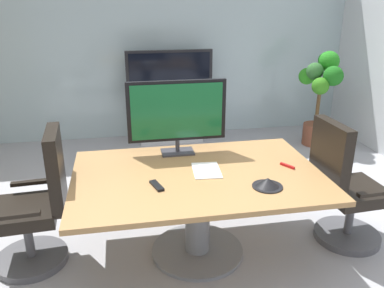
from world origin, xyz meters
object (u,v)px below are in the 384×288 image
remote_control (157,186)px  office_chair_right (343,193)px  conference_table (198,193)px  tv_monitor (177,113)px  potted_plant (321,90)px  office_chair_left (38,211)px  conference_phone (268,183)px  wall_display_unit (170,111)px

remote_control → office_chair_right: bearing=-12.7°
conference_table → tv_monitor: (-0.09, 0.46, 0.53)m
potted_plant → remote_control: (-2.48, -2.34, -0.06)m
office_chair_left → conference_phone: office_chair_left is taller
office_chair_right → wall_display_unit: size_ratio=0.83×
office_chair_left → potted_plant: (3.38, 2.05, 0.33)m
office_chair_right → wall_display_unit: (-1.10, 2.77, -0.01)m
conference_phone → potted_plant: bearing=55.7°
wall_display_unit → potted_plant: size_ratio=1.00×
tv_monitor → office_chair_left: bearing=-163.5°
tv_monitor → conference_phone: 1.00m
potted_plant → remote_control: potted_plant is taller
wall_display_unit → office_chair_right: bearing=-68.4°
office_chair_right → tv_monitor: tv_monitor is taller
conference_phone → remote_control: bearing=169.4°
office_chair_right → remote_control: office_chair_right is taller
office_chair_left → office_chair_right: size_ratio=1.00×
potted_plant → tv_monitor: bearing=-142.5°
office_chair_left → tv_monitor: bearing=102.8°
office_chair_left → potted_plant: potted_plant is taller
office_chair_right → tv_monitor: bearing=65.8°
wall_display_unit → conference_phone: 3.07m
office_chair_left → potted_plant: bearing=117.6°
remote_control → conference_phone: bearing=-27.6°
tv_monitor → conference_phone: (0.54, -0.77, -0.33)m
wall_display_unit → remote_control: 2.94m
office_chair_right → tv_monitor: size_ratio=1.30×
office_chair_right → conference_table: bearing=84.4°
potted_plant → wall_display_unit: bearing=164.7°
office_chair_left → office_chair_right: bearing=82.3°
conference_phone → remote_control: size_ratio=1.29×
wall_display_unit → conference_phone: (0.31, -3.04, 0.31)m
wall_display_unit → conference_phone: size_ratio=5.95×
conference_table → potted_plant: size_ratio=1.46×
conference_phone → remote_control: conference_phone is taller
conference_table → remote_control: (-0.34, -0.17, 0.18)m
office_chair_right → potted_plant: 2.42m
tv_monitor → office_chair_right: bearing=-21.0°
conference_table → remote_control: remote_control is taller
office_chair_left → conference_phone: 1.76m
conference_phone → tv_monitor: bearing=124.9°
office_chair_left → tv_monitor: 1.35m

